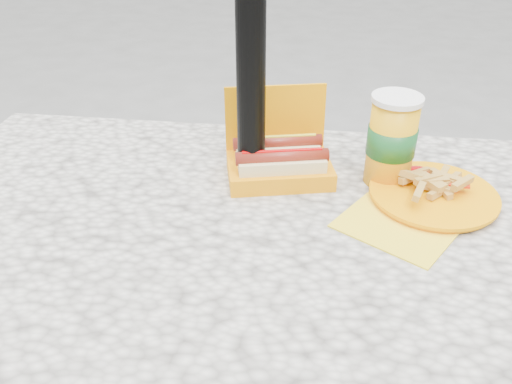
# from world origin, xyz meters

# --- Properties ---
(picnic_table) EXTENTS (1.20, 0.80, 0.75)m
(picnic_table) POSITION_xyz_m (0.00, 0.00, 0.64)
(picnic_table) COLOR beige
(picnic_table) RESTS_ON ground
(hotdog_box) EXTENTS (0.22, 0.17, 0.16)m
(hotdog_box) POSITION_xyz_m (0.05, 0.19, 0.79)
(hotdog_box) COLOR #F39500
(hotdog_box) RESTS_ON picnic_table
(fries_plate) EXTENTS (0.30, 0.31, 0.05)m
(fries_plate) POSITION_xyz_m (0.32, 0.14, 0.76)
(fries_plate) COLOR yellow
(fries_plate) RESTS_ON picnic_table
(soda_cup) EXTENTS (0.09, 0.09, 0.17)m
(soda_cup) POSITION_xyz_m (0.25, 0.20, 0.83)
(soda_cup) COLOR #F5A80D
(soda_cup) RESTS_ON picnic_table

